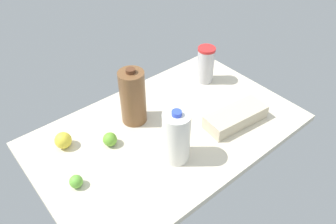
# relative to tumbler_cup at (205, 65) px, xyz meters

# --- Properties ---
(countertop) EXTENTS (1.20, 0.76, 0.03)m
(countertop) POSITION_rel_tumbler_cup_xyz_m (-0.40, -0.17, -0.11)
(countertop) COLOR beige
(countertop) RESTS_ON ground
(tumbler_cup) EXTENTS (0.09, 0.09, 0.20)m
(tumbler_cup) POSITION_rel_tumbler_cup_xyz_m (0.00, 0.00, 0.00)
(tumbler_cup) COLOR silver
(tumbler_cup) RESTS_ON countertop
(milk_jug) EXTENTS (0.11, 0.11, 0.25)m
(milk_jug) POSITION_rel_tumbler_cup_xyz_m (-0.48, -0.32, 0.02)
(milk_jug) COLOR white
(milk_jug) RESTS_ON countertop
(egg_carton) EXTENTS (0.31, 0.15, 0.06)m
(egg_carton) POSITION_rel_tumbler_cup_xyz_m (-0.13, -0.34, -0.07)
(egg_carton) COLOR beige
(egg_carton) RESTS_ON countertop
(chocolate_milk_jug) EXTENTS (0.12, 0.12, 0.28)m
(chocolate_milk_jug) POSITION_rel_tumbler_cup_xyz_m (-0.48, -0.02, 0.03)
(chocolate_milk_jug) COLOR brown
(chocolate_milk_jug) RESTS_ON countertop
(lime_loose) EXTENTS (0.06, 0.06, 0.06)m
(lime_loose) POSITION_rel_tumbler_cup_xyz_m (-0.65, -0.09, -0.07)
(lime_loose) COLOR #67A931
(lime_loose) RESTS_ON countertop
(lemon_near_front) EXTENTS (0.07, 0.07, 0.07)m
(lemon_near_front) POSITION_rel_tumbler_cup_xyz_m (-0.81, 0.03, -0.06)
(lemon_near_front) COLOR yellow
(lemon_near_front) RESTS_ON countertop
(lime_beside_bowl) EXTENTS (0.05, 0.05, 0.05)m
(lime_beside_bowl) POSITION_rel_tumbler_cup_xyz_m (-0.87, -0.19, -0.07)
(lime_beside_bowl) COLOR #64B03A
(lime_beside_bowl) RESTS_ON countertop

